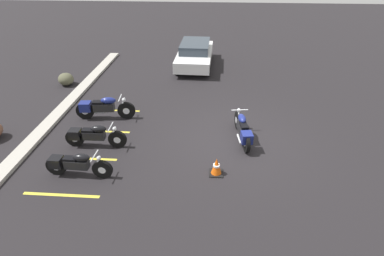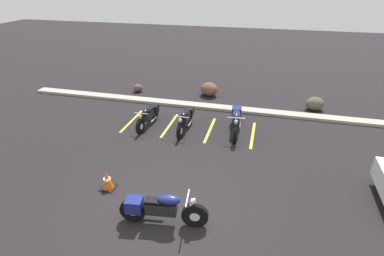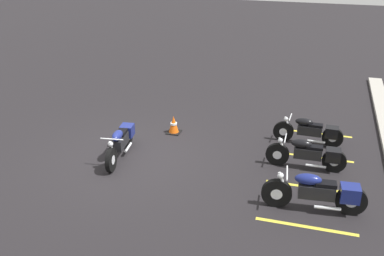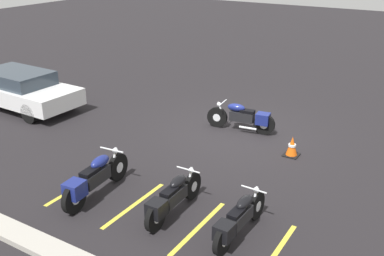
{
  "view_description": "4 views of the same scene",
  "coord_description": "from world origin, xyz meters",
  "px_view_note": "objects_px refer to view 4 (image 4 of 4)",
  "views": [
    {
      "loc": [
        -8.69,
        0.88,
        5.69
      ],
      "look_at": [
        -0.68,
        1.43,
        0.82
      ],
      "focal_mm": 28.0,
      "sensor_mm": 36.0,
      "label": 1
    },
    {
      "loc": [
        2.06,
        -5.23,
        5.31
      ],
      "look_at": [
        -0.04,
        2.98,
        0.95
      ],
      "focal_mm": 28.0,
      "sensor_mm": 36.0,
      "label": 2
    },
    {
      "loc": [
        9.87,
        4.69,
        5.66
      ],
      "look_at": [
        -0.71,
        1.56,
        0.76
      ],
      "focal_mm": 42.0,
      "sensor_mm": 36.0,
      "label": 3
    },
    {
      "loc": [
        -5.23,
        11.29,
        5.26
      ],
      "look_at": [
        0.33,
        2.19,
        0.87
      ],
      "focal_mm": 42.0,
      "sensor_mm": 36.0,
      "label": 4
    }
  ],
  "objects_px": {
    "parked_bike_2": "(94,178)",
    "motorcycle_navy_featured": "(244,117)",
    "car_white": "(20,89)",
    "parked_bike_1": "(172,198)",
    "traffic_cone": "(292,147)",
    "parked_bike_0": "(238,219)"
  },
  "relations": [
    {
      "from": "motorcycle_navy_featured",
      "to": "car_white",
      "type": "distance_m",
      "value": 7.71
    },
    {
      "from": "motorcycle_navy_featured",
      "to": "car_white",
      "type": "height_order",
      "value": "car_white"
    },
    {
      "from": "parked_bike_0",
      "to": "parked_bike_2",
      "type": "bearing_deg",
      "value": 97.48
    },
    {
      "from": "motorcycle_navy_featured",
      "to": "car_white",
      "type": "xyz_separation_m",
      "value": [
        7.42,
        2.06,
        0.24
      ]
    },
    {
      "from": "car_white",
      "to": "traffic_cone",
      "type": "relative_size",
      "value": 8.01
    },
    {
      "from": "parked_bike_2",
      "to": "car_white",
      "type": "height_order",
      "value": "car_white"
    },
    {
      "from": "car_white",
      "to": "traffic_cone",
      "type": "height_order",
      "value": "car_white"
    },
    {
      "from": "parked_bike_1",
      "to": "motorcycle_navy_featured",
      "type": "bearing_deg",
      "value": 7.18
    },
    {
      "from": "parked_bike_2",
      "to": "motorcycle_navy_featured",
      "type": "bearing_deg",
      "value": -17.88
    },
    {
      "from": "traffic_cone",
      "to": "parked_bike_1",
      "type": "bearing_deg",
      "value": 74.39
    },
    {
      "from": "parked_bike_2",
      "to": "car_white",
      "type": "bearing_deg",
      "value": 58.11
    },
    {
      "from": "parked_bike_1",
      "to": "car_white",
      "type": "bearing_deg",
      "value": 69.68
    },
    {
      "from": "parked_bike_1",
      "to": "parked_bike_0",
      "type": "bearing_deg",
      "value": -89.73
    },
    {
      "from": "motorcycle_navy_featured",
      "to": "car_white",
      "type": "bearing_deg",
      "value": 8.13
    },
    {
      "from": "motorcycle_navy_featured",
      "to": "traffic_cone",
      "type": "relative_size",
      "value": 3.89
    },
    {
      "from": "parked_bike_1",
      "to": "traffic_cone",
      "type": "height_order",
      "value": "parked_bike_1"
    },
    {
      "from": "motorcycle_navy_featured",
      "to": "parked_bike_1",
      "type": "height_order",
      "value": "motorcycle_navy_featured"
    },
    {
      "from": "parked_bike_0",
      "to": "traffic_cone",
      "type": "distance_m",
      "value": 4.04
    },
    {
      "from": "motorcycle_navy_featured",
      "to": "parked_bike_0",
      "type": "distance_m",
      "value": 5.36
    },
    {
      "from": "motorcycle_navy_featured",
      "to": "traffic_cone",
      "type": "height_order",
      "value": "motorcycle_navy_featured"
    },
    {
      "from": "parked_bike_1",
      "to": "parked_bike_2",
      "type": "xyz_separation_m",
      "value": [
        1.88,
        0.29,
        0.05
      ]
    },
    {
      "from": "motorcycle_navy_featured",
      "to": "parked_bike_1",
      "type": "distance_m",
      "value": 4.97
    }
  ]
}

